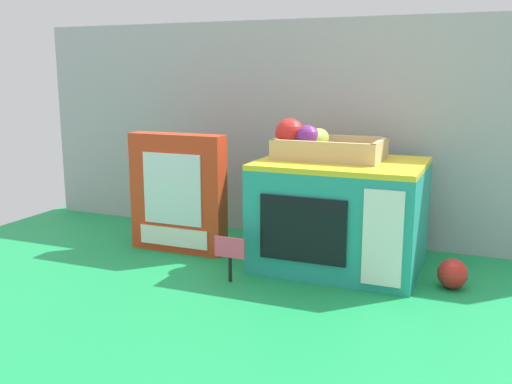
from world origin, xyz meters
TOP-DOWN VIEW (x-y plane):
  - ground_plane at (0.00, 0.00)m, footprint 1.70×1.70m
  - display_back_panel at (0.00, 0.27)m, footprint 1.61×0.03m
  - toy_microwave at (0.17, 0.05)m, footprint 0.37×0.29m
  - food_groups_crate at (0.11, 0.07)m, footprint 0.25×0.16m
  - cookie_set_box at (-0.24, 0.01)m, footprint 0.25×0.06m
  - price_sign at (-0.02, -0.15)m, footprint 0.07×0.01m
  - loose_toy_apple at (0.43, 0.00)m, footprint 0.06×0.06m

SIDE VIEW (x-z plane):
  - ground_plane at x=0.00m, z-range 0.00..0.00m
  - loose_toy_apple at x=0.43m, z-range 0.00..0.06m
  - price_sign at x=-0.02m, z-range 0.02..0.12m
  - toy_microwave at x=0.17m, z-range 0.00..0.25m
  - cookie_set_box at x=-0.24m, z-range 0.00..0.30m
  - food_groups_crate at x=0.11m, z-range 0.23..0.33m
  - display_back_panel at x=0.00m, z-range 0.00..0.58m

